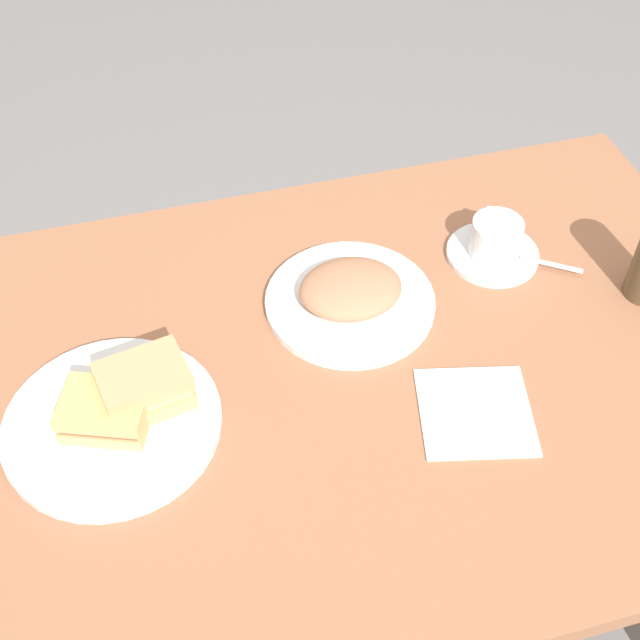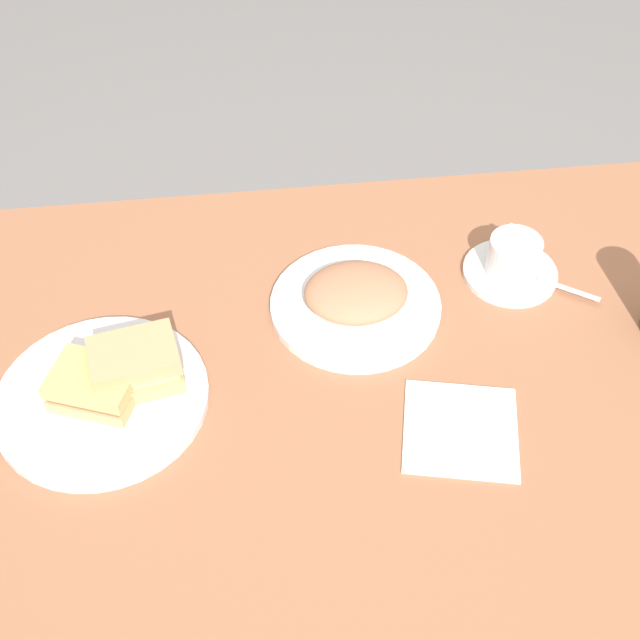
% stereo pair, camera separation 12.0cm
% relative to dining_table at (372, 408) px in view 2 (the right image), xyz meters
% --- Properties ---
extents(ground_plane, '(6.00, 6.00, 0.00)m').
position_rel_dining_table_xyz_m(ground_plane, '(0.00, 0.00, -0.63)').
color(ground_plane, slate).
extents(dining_table, '(1.16, 0.84, 0.72)m').
position_rel_dining_table_xyz_m(dining_table, '(0.00, 0.00, 0.00)').
color(dining_table, '#986143').
rests_on(dining_table, ground_plane).
extents(sandwich_plate, '(0.29, 0.29, 0.01)m').
position_rel_dining_table_xyz_m(sandwich_plate, '(-0.38, -0.01, 0.09)').
color(sandwich_plate, silver).
rests_on(sandwich_plate, dining_table).
extents(sandwich_front, '(0.13, 0.12, 0.05)m').
position_rel_dining_table_xyz_m(sandwich_front, '(-0.38, -0.01, 0.13)').
color(sandwich_front, tan).
rests_on(sandwich_front, sandwich_plate).
extents(sandwich_back, '(0.13, 0.10, 0.06)m').
position_rel_dining_table_xyz_m(sandwich_back, '(-0.33, 0.01, 0.13)').
color(sandwich_back, tan).
rests_on(sandwich_back, sandwich_plate).
extents(coffee_saucer, '(0.15, 0.15, 0.01)m').
position_rel_dining_table_xyz_m(coffee_saucer, '(0.24, 0.17, 0.09)').
color(coffee_saucer, silver).
rests_on(coffee_saucer, dining_table).
extents(coffee_cup, '(0.08, 0.11, 0.06)m').
position_rel_dining_table_xyz_m(coffee_cup, '(0.24, 0.17, 0.13)').
color(coffee_cup, silver).
rests_on(coffee_cup, coffee_saucer).
extents(spoon, '(0.09, 0.07, 0.01)m').
position_rel_dining_table_xyz_m(spoon, '(0.30, 0.12, 0.10)').
color(spoon, silver).
rests_on(spoon, coffee_saucer).
extents(side_plate, '(0.26, 0.26, 0.01)m').
position_rel_dining_table_xyz_m(side_plate, '(-0.01, 0.12, 0.09)').
color(side_plate, white).
rests_on(side_plate, dining_table).
extents(side_food_pile, '(0.15, 0.13, 0.04)m').
position_rel_dining_table_xyz_m(side_food_pile, '(-0.01, 0.12, 0.12)').
color(side_food_pile, '#B07655').
rests_on(side_food_pile, side_plate).
extents(napkin, '(0.18, 0.18, 0.00)m').
position_rel_dining_table_xyz_m(napkin, '(0.10, -0.11, 0.09)').
color(napkin, white).
rests_on(napkin, dining_table).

